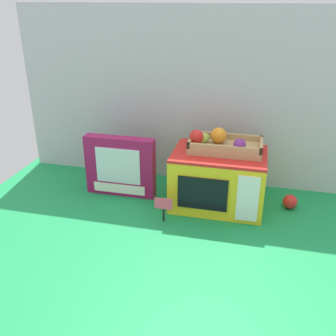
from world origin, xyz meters
The scene contains 7 objects.
ground_plane centered at (0.00, 0.00, 0.00)m, with size 1.70×1.70×0.00m, color #198C47.
display_back_panel centered at (0.00, 0.27, 0.39)m, with size 1.61×0.03×0.77m, color #B7BABF.
toy_microwave centered at (0.15, 0.04, 0.12)m, with size 0.37×0.26×0.23m.
food_groups_crate centered at (0.15, 0.06, 0.26)m, with size 0.29×0.16×0.09m.
cookie_set_box centered at (-0.28, 0.04, 0.13)m, with size 0.30×0.06×0.26m.
price_sign centered at (-0.04, -0.14, 0.07)m, with size 0.07×0.01×0.10m.
loose_toy_apple centered at (0.44, 0.08, 0.03)m, with size 0.06×0.06×0.06m, color red.
Camera 1 is at (0.28, -1.37, 0.80)m, focal length 41.01 mm.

